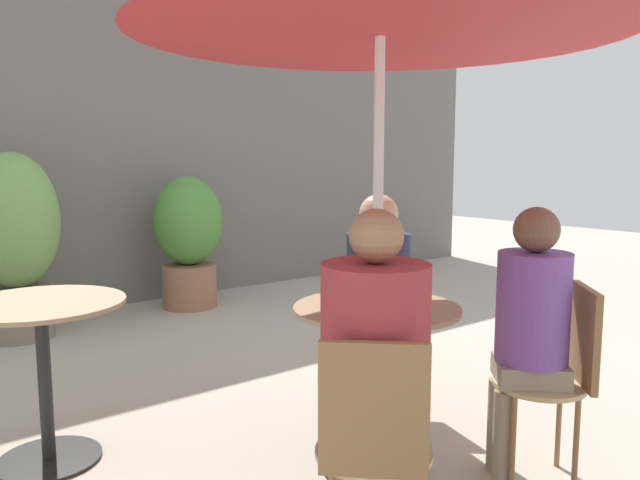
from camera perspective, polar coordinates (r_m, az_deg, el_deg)
name	(u,v)px	position (r m, az deg, el deg)	size (l,w,h in m)	color
ground_plane	(384,457)	(3.12, 5.91, -19.17)	(20.00, 20.00, 0.00)	#B2A899
storefront_wall	(96,147)	(6.13, -19.82, 8.01)	(10.00, 0.06, 3.00)	slate
cafe_table_near	(376,354)	(2.79, 5.16, -10.34)	(0.73, 0.73, 0.76)	black
cafe_table_far	(43,346)	(3.14, -24.01, -8.88)	(0.74, 0.74, 0.76)	black
bistro_chair_0	(374,440)	(2.07, 4.92, -17.73)	(0.45, 0.45, 0.86)	tan
bistro_chair_1	(561,366)	(2.91, 21.21, -10.65)	(0.45, 0.45, 0.86)	tan
bistro_chair_2	(378,315)	(3.56, 5.29, -6.84)	(0.45, 0.45, 0.86)	tan
seated_person_0	(375,361)	(2.12, 5.04, -11.00)	(0.46, 0.46, 1.24)	#2D2D33
seated_person_1	(529,320)	(2.82, 18.60, -6.93)	(0.39, 0.39, 1.20)	gray
seated_person_2	(378,286)	(3.38, 5.31, -4.22)	(0.44, 0.44, 1.21)	brown
beer_glass_0	(372,276)	(2.91, 4.75, -3.29)	(0.07, 0.07, 0.19)	#B28433
beer_glass_1	(397,300)	(2.54, 7.10, -5.48)	(0.07, 0.07, 0.14)	silver
potted_plant_0	(15,237)	(5.33, -26.13, 0.24)	(0.67, 0.67, 1.45)	slate
potted_plant_1	(188,236)	(5.95, -11.94, 0.33)	(0.64, 0.64, 1.23)	#93664C
umbrella	(381,2)	(2.73, 5.55, 20.86)	(2.08, 2.08, 2.17)	silver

